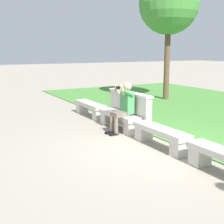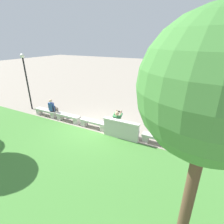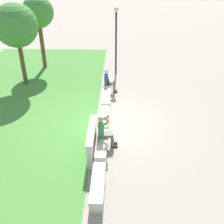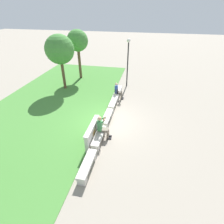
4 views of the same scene
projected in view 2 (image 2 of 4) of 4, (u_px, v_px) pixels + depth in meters
ground_plane at (94, 128)px, 10.11m from camera, size 80.00×80.00×0.00m
grass_strip at (29, 176)px, 6.52m from camera, size 21.18×8.00×0.03m
bench_main at (159, 139)px, 8.39m from camera, size 1.67×0.40×0.45m
bench_near at (123, 131)px, 9.19m from camera, size 1.67×0.40×0.45m
bench_mid at (94, 123)px, 10.00m from camera, size 1.67×0.40×0.45m
bench_far at (68, 117)px, 10.80m from camera, size 1.67×0.40×0.45m
bench_end at (46, 112)px, 11.61m from camera, size 1.67×0.40×0.45m
backrest_wall_with_plaque at (121, 129)px, 8.83m from camera, size 1.94×0.24×1.01m
person_photographer at (118, 121)px, 9.25m from camera, size 0.50×0.75×1.32m
person_distant at (53, 108)px, 11.27m from camera, size 0.48×0.67×1.26m
backpack at (53, 109)px, 11.19m from camera, size 0.28×0.24×0.43m
tree_right_background at (213, 91)px, 2.80m from camera, size 2.48×2.48×5.22m
lamp_post at (26, 74)px, 11.93m from camera, size 0.28×0.28×3.88m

